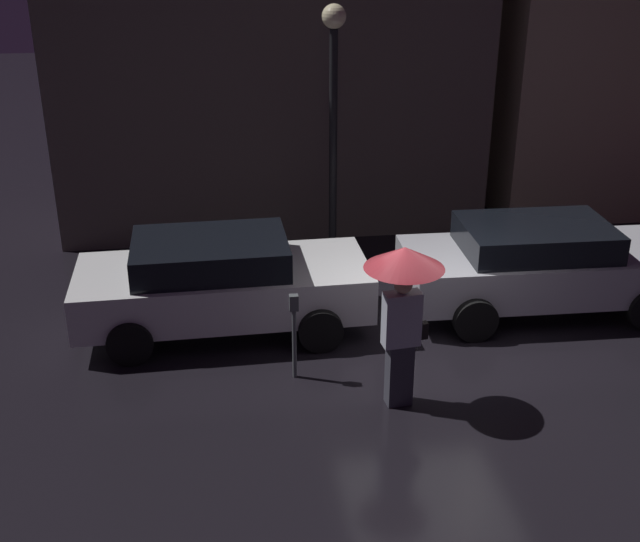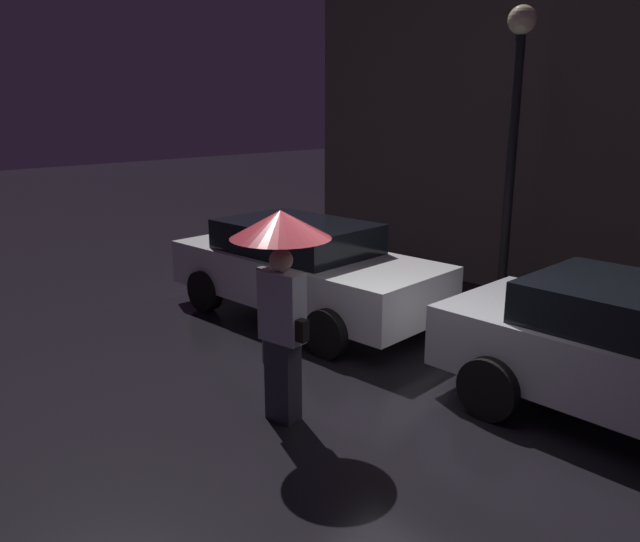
{
  "view_description": "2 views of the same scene",
  "coord_description": "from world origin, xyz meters",
  "views": [
    {
      "loc": [
        -2.97,
        -9.54,
        5.81
      ],
      "look_at": [
        -1.58,
        0.52,
        1.3
      ],
      "focal_mm": 45.0,
      "sensor_mm": 36.0,
      "label": 1
    },
    {
      "loc": [
        3.66,
        -4.82,
        3.15
      ],
      "look_at": [
        -1.51,
        0.42,
        1.2
      ],
      "focal_mm": 35.0,
      "sensor_mm": 36.0,
      "label": 2
    }
  ],
  "objects": [
    {
      "name": "building_facade_left",
      "position": [
        -1.76,
        6.5,
        3.68
      ],
      "size": [
        8.24,
        3.0,
        7.36
      ],
      "color": "#564C47",
      "rests_on": "ground"
    },
    {
      "name": "ground_plane",
      "position": [
        0.0,
        0.0,
        0.0
      ],
      "size": [
        60.0,
        60.0,
        0.0
      ],
      "primitive_type": "plane",
      "color": "black"
    },
    {
      "name": "parked_car_white",
      "position": [
        -2.95,
        1.51,
        0.78
      ],
      "size": [
        4.4,
        2.02,
        1.47
      ],
      "rotation": [
        0.0,
        0.0,
        0.02
      ],
      "color": "silver",
      "rests_on": "ground"
    },
    {
      "name": "street_lamp_near",
      "position": [
        -0.89,
        3.84,
        3.07
      ],
      "size": [
        0.4,
        0.4,
        4.53
      ],
      "color": "black",
      "rests_on": "ground"
    },
    {
      "name": "pedestrian_with_umbrella",
      "position": [
        -0.75,
        -0.9,
        1.66
      ],
      "size": [
        0.99,
        0.99,
        2.19
      ],
      "rotation": [
        0.0,
        0.0,
        0.11
      ],
      "color": "#383842",
      "rests_on": "ground"
    },
    {
      "name": "parking_meter",
      "position": [
        -2.01,
        -0.08,
        0.77
      ],
      "size": [
        0.12,
        0.1,
        1.25
      ],
      "color": "#4C5154",
      "rests_on": "ground"
    }
  ]
}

